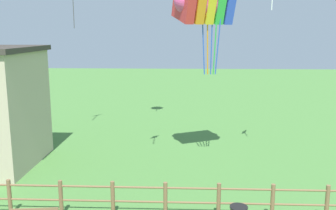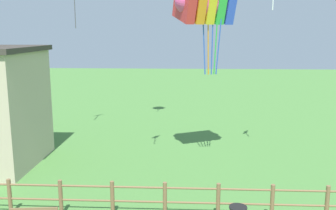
{
  "view_description": "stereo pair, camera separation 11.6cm",
  "coord_description": "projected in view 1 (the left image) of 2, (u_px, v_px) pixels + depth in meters",
  "views": [
    {
      "loc": [
        0.61,
        -5.03,
        6.26
      ],
      "look_at": [
        0.0,
        8.79,
        3.56
      ],
      "focal_mm": 40.0,
      "sensor_mm": 36.0,
      "label": 1
    },
    {
      "loc": [
        0.72,
        -5.02,
        6.26
      ],
      "look_at": [
        0.0,
        8.79,
        3.56
      ],
      "focal_mm": 40.0,
      "sensor_mm": 36.0,
      "label": 2
    }
  ],
  "objects": [
    {
      "name": "kite_rainbow_parafoil",
      "position": [
        204.0,
        3.0,
        16.93
      ],
      "size": [
        3.44,
        2.99,
        4.26
      ],
      "color": "#E54C8C"
    },
    {
      "name": "wooden_fence",
      "position": [
        165.0,
        198.0,
        12.67
      ],
      "size": [
        18.12,
        0.14,
        1.29
      ],
      "color": "brown",
      "rests_on": "ground_plane"
    }
  ]
}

